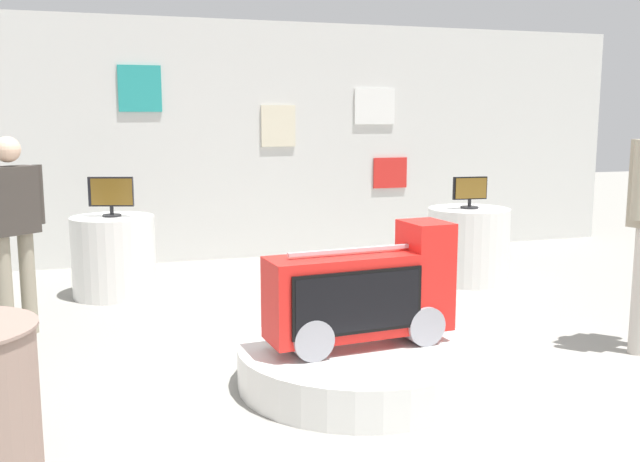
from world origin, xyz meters
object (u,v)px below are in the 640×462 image
(novelty_firetruck_tv, at_px, (364,297))
(tv_on_left_rear, at_px, (111,194))
(main_display_pedestal, at_px, (359,364))
(shopper_browsing_near_truck, at_px, (12,221))
(tv_on_center_rear, at_px, (470,191))
(display_pedestal_left_rear, at_px, (114,256))
(display_pedestal_center_rear, at_px, (468,245))

(novelty_firetruck_tv, xyz_separation_m, tv_on_left_rear, (-1.47, 2.90, 0.41))
(main_display_pedestal, bearing_deg, shopper_browsing_near_truck, 141.28)
(novelty_firetruck_tv, height_order, tv_on_center_rear, tv_on_center_rear)
(novelty_firetruck_tv, distance_m, display_pedestal_left_rear, 3.26)
(main_display_pedestal, relative_size, tv_on_center_rear, 4.24)
(shopper_browsing_near_truck, bearing_deg, main_display_pedestal, -38.72)
(main_display_pedestal, bearing_deg, tv_on_left_rear, 116.50)
(main_display_pedestal, distance_m, display_pedestal_center_rear, 3.23)
(novelty_firetruck_tv, height_order, tv_on_left_rear, tv_on_left_rear)
(display_pedestal_left_rear, distance_m, tv_on_left_rear, 0.60)
(display_pedestal_left_rear, relative_size, display_pedestal_center_rear, 0.93)
(display_pedestal_center_rear, bearing_deg, novelty_firetruck_tv, -131.14)
(shopper_browsing_near_truck, bearing_deg, tv_on_center_rear, 8.25)
(display_pedestal_left_rear, relative_size, tv_on_left_rear, 1.89)
(display_pedestal_center_rear, relative_size, shopper_browsing_near_truck, 0.54)
(main_display_pedestal, xyz_separation_m, tv_on_left_rear, (-1.44, 2.89, 0.86))
(display_pedestal_left_rear, xyz_separation_m, tv_on_center_rear, (3.58, -0.49, 0.57))
(tv_on_left_rear, bearing_deg, display_pedestal_center_rear, -7.71)
(main_display_pedestal, height_order, tv_on_left_rear, tv_on_left_rear)
(display_pedestal_center_rear, distance_m, shopper_browsing_near_truck, 4.42)
(novelty_firetruck_tv, xyz_separation_m, shopper_browsing_near_truck, (-2.24, 1.78, 0.34))
(tv_on_left_rear, bearing_deg, display_pedestal_left_rear, 107.56)
(main_display_pedestal, relative_size, tv_on_left_rear, 3.78)
(main_display_pedestal, relative_size, shopper_browsing_near_truck, 1.00)
(novelty_firetruck_tv, relative_size, tv_on_center_rear, 3.34)
(main_display_pedestal, relative_size, display_pedestal_center_rear, 1.87)
(novelty_firetruck_tv, bearing_deg, display_pedestal_left_rear, 116.83)
(main_display_pedestal, xyz_separation_m, display_pedestal_left_rear, (-1.44, 2.90, 0.26))
(novelty_firetruck_tv, relative_size, shopper_browsing_near_truck, 0.79)
(tv_on_left_rear, xyz_separation_m, tv_on_center_rear, (3.58, -0.49, -0.03))
(tv_on_center_rear, bearing_deg, tv_on_left_rear, 172.23)
(novelty_firetruck_tv, distance_m, shopper_browsing_near_truck, 2.88)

